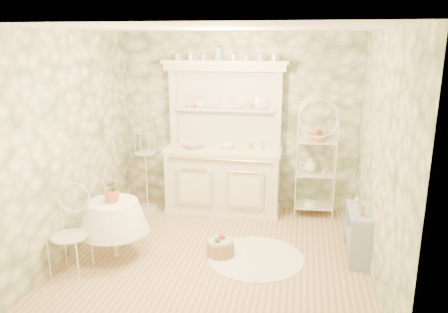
% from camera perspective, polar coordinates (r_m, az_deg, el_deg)
% --- Properties ---
extents(floor, '(3.60, 3.60, 0.00)m').
position_cam_1_polar(floor, '(5.49, -0.96, -13.03)').
color(floor, tan).
rests_on(floor, ground).
extents(ceiling, '(3.60, 3.60, 0.00)m').
position_cam_1_polar(ceiling, '(4.85, -1.11, 16.42)').
color(ceiling, white).
rests_on(ceiling, floor).
extents(wall_left, '(3.60, 3.60, 0.00)m').
position_cam_1_polar(wall_left, '(5.63, -19.31, 1.52)').
color(wall_left, beige).
rests_on(wall_left, floor).
extents(wall_right, '(3.60, 3.60, 0.00)m').
position_cam_1_polar(wall_right, '(4.98, 19.73, -0.20)').
color(wall_right, beige).
rests_on(wall_right, floor).
extents(wall_back, '(3.60, 3.60, 0.00)m').
position_cam_1_polar(wall_back, '(6.73, 1.99, 4.46)').
color(wall_back, beige).
rests_on(wall_back, floor).
extents(wall_front, '(3.60, 3.60, 0.00)m').
position_cam_1_polar(wall_front, '(3.34, -7.16, -6.74)').
color(wall_front, beige).
rests_on(wall_front, floor).
extents(kitchen_dresser, '(1.87, 0.61, 2.29)m').
position_cam_1_polar(kitchen_dresser, '(6.54, -0.12, 2.31)').
color(kitchen_dresser, silver).
rests_on(kitchen_dresser, floor).
extents(bakers_rack, '(0.62, 0.46, 1.91)m').
position_cam_1_polar(bakers_rack, '(6.57, 11.93, 0.32)').
color(bakers_rack, white).
rests_on(bakers_rack, floor).
extents(side_shelf, '(0.29, 0.71, 0.60)m').
position_cam_1_polar(side_shelf, '(5.61, 17.05, -9.70)').
color(side_shelf, '#9CACC0').
rests_on(side_shelf, floor).
extents(round_table, '(0.58, 0.58, 0.62)m').
position_cam_1_polar(round_table, '(5.54, -14.09, -9.66)').
color(round_table, white).
rests_on(round_table, floor).
extents(cafe_chair, '(0.51, 0.51, 0.88)m').
position_cam_1_polar(cafe_chair, '(5.27, -19.53, -9.89)').
color(cafe_chair, white).
rests_on(cafe_chair, floor).
extents(birdcage_stand, '(0.38, 0.38, 1.42)m').
position_cam_1_polar(birdcage_stand, '(6.81, -10.17, -1.17)').
color(birdcage_stand, white).
rests_on(birdcage_stand, floor).
extents(floor_basket, '(0.36, 0.36, 0.19)m').
position_cam_1_polar(floor_basket, '(5.51, -0.48, -11.80)').
color(floor_basket, tan).
rests_on(floor_basket, floor).
extents(lace_rug, '(1.29, 1.29, 0.01)m').
position_cam_1_polar(lace_rug, '(5.49, 4.18, -13.03)').
color(lace_rug, white).
rests_on(lace_rug, floor).
extents(bowl_floral, '(0.42, 0.42, 0.08)m').
position_cam_1_polar(bowl_floral, '(6.57, -3.98, 1.20)').
color(bowl_floral, white).
rests_on(bowl_floral, kitchen_dresser).
extents(bowl_white, '(0.22, 0.22, 0.07)m').
position_cam_1_polar(bowl_white, '(6.54, 0.39, 1.18)').
color(bowl_white, white).
rests_on(bowl_white, kitchen_dresser).
extents(cup_left, '(0.15, 0.15, 0.11)m').
position_cam_1_polar(cup_left, '(6.69, -3.24, 6.63)').
color(cup_left, white).
rests_on(cup_left, kitchen_dresser).
extents(cup_right, '(0.10, 0.10, 0.09)m').
position_cam_1_polar(cup_right, '(6.54, 3.31, 6.45)').
color(cup_right, white).
rests_on(cup_right, kitchen_dresser).
extents(potted_geranium, '(0.16, 0.11, 0.28)m').
position_cam_1_polar(potted_geranium, '(5.39, -14.43, -4.22)').
color(potted_geranium, '#3F7238').
rests_on(potted_geranium, round_table).
extents(bottle_amber, '(0.06, 0.06, 0.16)m').
position_cam_1_polar(bottle_amber, '(5.30, 17.56, -6.70)').
color(bottle_amber, '#AB854A').
rests_on(bottle_amber, side_shelf).
extents(bottle_blue, '(0.05, 0.05, 0.09)m').
position_cam_1_polar(bottle_blue, '(5.49, 17.31, -6.24)').
color(bottle_blue, '#89B5C4').
rests_on(bottle_blue, side_shelf).
extents(bottle_glass, '(0.07, 0.07, 0.09)m').
position_cam_1_polar(bottle_glass, '(5.72, 16.99, -5.42)').
color(bottle_glass, silver).
rests_on(bottle_glass, side_shelf).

